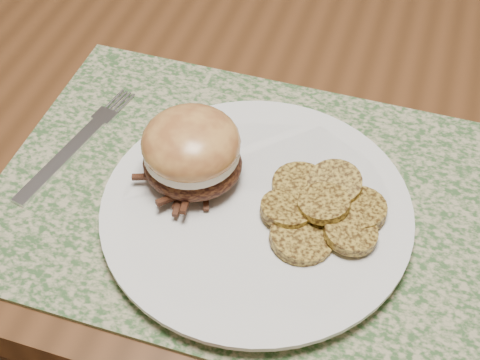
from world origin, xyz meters
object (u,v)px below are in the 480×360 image
(pork_sandwich, at_px, (192,151))
(fork, at_px, (78,143))
(dining_table, at_px, (260,81))
(dinner_plate, at_px, (256,211))

(pork_sandwich, xyz_separation_m, fork, (-0.13, 0.02, -0.05))
(fork, bearing_deg, dining_table, 75.26)
(dinner_plate, relative_size, pork_sandwich, 2.51)
(dinner_plate, distance_m, fork, 0.20)
(dining_table, height_order, dinner_plate, dinner_plate)
(dinner_plate, bearing_deg, pork_sandwich, 166.31)
(dining_table, relative_size, fork, 8.57)
(dining_table, xyz_separation_m, fork, (-0.12, -0.24, 0.09))
(dining_table, distance_m, fork, 0.28)
(dining_table, xyz_separation_m, dinner_plate, (0.08, -0.28, 0.09))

